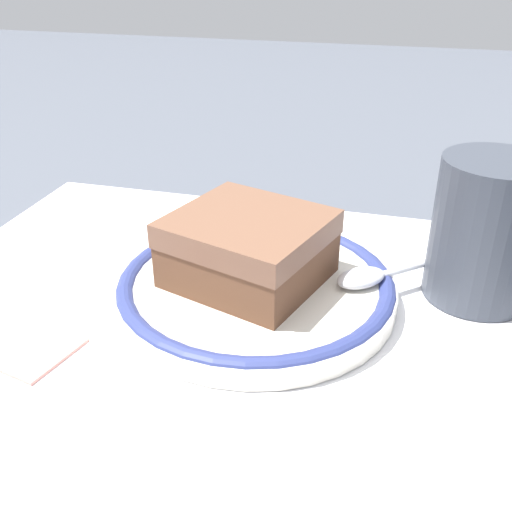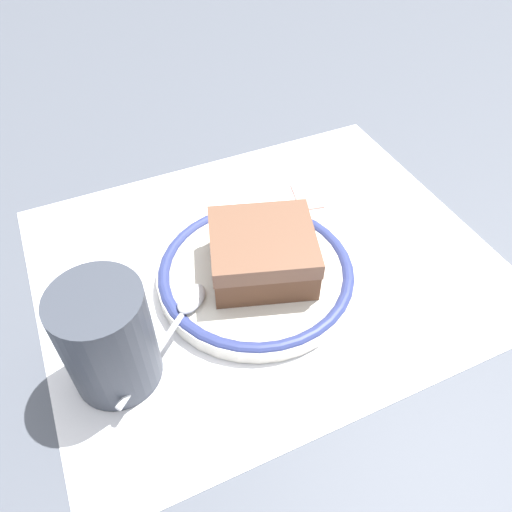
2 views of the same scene
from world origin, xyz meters
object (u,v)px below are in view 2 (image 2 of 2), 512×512
cup (109,343)px  napkin (416,256)px  spoon (182,313)px  sugar_packet (307,194)px  plate (256,273)px  cake_slice (262,252)px

cup → napkin: (0.33, 0.01, -0.04)m
spoon → sugar_packet: size_ratio=2.27×
plate → spoon: spoon is taller
plate → sugar_packet: 0.15m
cup → sugar_packet: bearing=28.6°
plate → napkin: 0.18m
cake_slice → spoon: cake_slice is taller
plate → sugar_packet: (0.11, 0.10, -0.01)m
napkin → sugar_packet: size_ratio=2.52×
plate → napkin: bearing=-13.5°
spoon → napkin: (0.26, -0.02, -0.02)m
cake_slice → spoon: 0.10m
cake_slice → cup: 0.17m
cake_slice → napkin: bearing=-13.3°
cake_slice → spoon: bearing=-166.0°
spoon → cup: bearing=-161.0°
cake_slice → napkin: size_ratio=0.99×
sugar_packet → cake_slice: bearing=-137.1°
cup → sugar_packet: 0.31m
napkin → sugar_packet: bearing=112.7°
cake_slice → cup: size_ratio=1.20×
plate → sugar_packet: plate is taller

